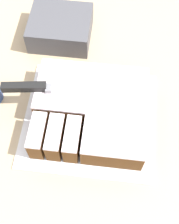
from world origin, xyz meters
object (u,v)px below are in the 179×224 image
at_px(cake, 91,111).
at_px(knife, 37,87).
at_px(cake_board, 90,119).
at_px(storage_box, 61,28).

distance_m(cake, knife, 0.16).
bearing_deg(cake_board, storage_box, 113.40).
bearing_deg(cake_board, knife, 167.43).
distance_m(cake, storage_box, 0.33).
distance_m(cake_board, cake, 0.04).
distance_m(cake_board, storage_box, 0.34).
bearing_deg(storage_box, cake, -65.65).
relative_size(cake, storage_box, 1.56).
bearing_deg(storage_box, cake_board, -66.60).
relative_size(cake, knife, 0.93).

